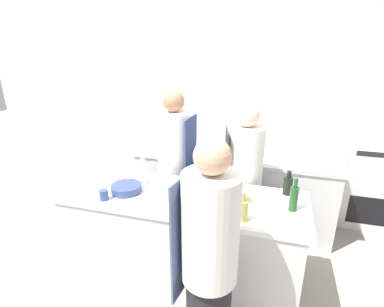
# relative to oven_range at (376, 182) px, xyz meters

# --- Properties ---
(ground_plane) EXTENTS (16.00, 16.00, 0.00)m
(ground_plane) POSITION_rel_oven_range_xyz_m (-1.99, -1.72, -0.51)
(ground_plane) COLOR #A89E8E
(wall_back) EXTENTS (8.00, 0.06, 2.80)m
(wall_back) POSITION_rel_oven_range_xyz_m (-1.99, 0.41, 0.89)
(wall_back) COLOR silver
(wall_back) RESTS_ON ground_plane
(prep_counter) EXTENTS (2.10, 0.71, 0.93)m
(prep_counter) POSITION_rel_oven_range_xyz_m (-1.99, -1.72, -0.05)
(prep_counter) COLOR silver
(prep_counter) RESTS_ON ground_plane
(pass_counter) EXTENTS (2.37, 0.75, 0.93)m
(pass_counter) POSITION_rel_oven_range_xyz_m (-1.70, -0.54, -0.05)
(pass_counter) COLOR silver
(pass_counter) RESTS_ON ground_plane
(oven_range) EXTENTS (0.88, 0.72, 1.02)m
(oven_range) POSITION_rel_oven_range_xyz_m (0.00, 0.00, 0.00)
(oven_range) COLOR silver
(oven_range) RESTS_ON ground_plane
(chef_at_prep_near) EXTENTS (0.38, 0.36, 1.68)m
(chef_at_prep_near) POSITION_rel_oven_range_xyz_m (-1.59, -2.41, 0.33)
(chef_at_prep_near) COLOR black
(chef_at_prep_near) RESTS_ON ground_plane
(chef_at_stove) EXTENTS (0.38, 0.36, 1.70)m
(chef_at_stove) POSITION_rel_oven_range_xyz_m (-2.27, -1.05, 0.34)
(chef_at_stove) COLOR black
(chef_at_stove) RESTS_ON ground_plane
(chef_at_pass_far) EXTENTS (0.39, 0.38, 1.63)m
(chef_at_pass_far) POSITION_rel_oven_range_xyz_m (-1.53, -1.17, 0.30)
(chef_at_pass_far) COLOR black
(chef_at_pass_far) RESTS_ON ground_plane
(bottle_olive_oil) EXTENTS (0.08, 0.08, 0.21)m
(bottle_olive_oil) POSITION_rel_oven_range_xyz_m (-1.12, -1.45, 0.50)
(bottle_olive_oil) COLOR black
(bottle_olive_oil) RESTS_ON prep_counter
(bottle_vinegar) EXTENTS (0.09, 0.09, 0.22)m
(bottle_vinegar) POSITION_rel_oven_range_xyz_m (-1.45, -1.96, 0.51)
(bottle_vinegar) COLOR #B2A84C
(bottle_vinegar) RESTS_ON prep_counter
(bottle_wine) EXTENTS (0.07, 0.07, 0.25)m
(bottle_wine) POSITION_rel_oven_range_xyz_m (-2.38, -1.60, 0.51)
(bottle_wine) COLOR silver
(bottle_wine) RESTS_ON prep_counter
(bottle_cooking_oil) EXTENTS (0.06, 0.06, 0.27)m
(bottle_cooking_oil) POSITION_rel_oven_range_xyz_m (-1.09, -1.71, 0.52)
(bottle_cooking_oil) COLOR #19471E
(bottle_cooking_oil) RESTS_ON prep_counter
(bowl_mixing_large) EXTENTS (0.26, 0.26, 0.07)m
(bowl_mixing_large) POSITION_rel_oven_range_xyz_m (-2.46, -1.79, 0.45)
(bowl_mixing_large) COLOR navy
(bowl_mixing_large) RESTS_ON prep_counter
(bowl_prep_small) EXTENTS (0.22, 0.22, 0.08)m
(bowl_prep_small) POSITION_rel_oven_range_xyz_m (-1.53, -1.67, 0.45)
(bowl_prep_small) COLOR tan
(bowl_prep_small) RESTS_ON prep_counter
(cup) EXTENTS (0.07, 0.07, 0.09)m
(cup) POSITION_rel_oven_range_xyz_m (-2.57, -1.97, 0.46)
(cup) COLOR #33477F
(cup) RESTS_ON prep_counter
(cutting_board) EXTENTS (0.29, 0.25, 0.01)m
(cutting_board) POSITION_rel_oven_range_xyz_m (-1.87, -1.75, 0.42)
(cutting_board) COLOR tan
(cutting_board) RESTS_ON prep_counter
(stockpot) EXTENTS (0.31, 0.31, 0.24)m
(stockpot) POSITION_rel_oven_range_xyz_m (-1.67, -0.44, 0.54)
(stockpot) COLOR silver
(stockpot) RESTS_ON pass_counter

